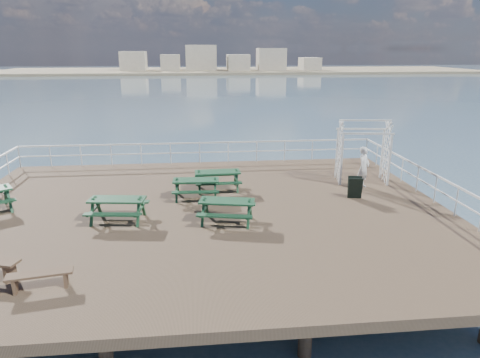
% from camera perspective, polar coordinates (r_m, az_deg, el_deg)
% --- Properties ---
extents(ground, '(18.00, 14.00, 0.30)m').
position_cam_1_polar(ground, '(15.68, -5.04, -4.76)').
color(ground, brown).
rests_on(ground, ground).
extents(sea_backdrop, '(300.00, 300.00, 9.20)m').
position_cam_1_polar(sea_backdrop, '(149.30, -1.01, 14.64)').
color(sea_backdrop, '#436071').
rests_on(sea_backdrop, ground).
extents(railing, '(17.77, 13.76, 1.10)m').
position_cam_1_polar(railing, '(17.79, -5.50, 1.36)').
color(railing, silver).
rests_on(railing, ground).
extents(picnic_table_b, '(1.85, 1.51, 0.87)m').
position_cam_1_polar(picnic_table_b, '(16.78, -5.88, -0.75)').
color(picnic_table_b, '#13351F').
rests_on(picnic_table_b, ground).
extents(picnic_table_c, '(1.90, 1.55, 0.90)m').
position_cam_1_polar(picnic_table_c, '(17.71, -3.00, 0.35)').
color(picnic_table_c, '#13351F').
rests_on(picnic_table_c, ground).
extents(picnic_table_d, '(2.04, 1.73, 0.91)m').
position_cam_1_polar(picnic_table_d, '(15.09, -16.03, -3.31)').
color(picnic_table_d, '#13351F').
rests_on(picnic_table_d, ground).
extents(picnic_table_e, '(2.11, 1.84, 0.89)m').
position_cam_1_polar(picnic_table_e, '(14.39, -1.76, -3.65)').
color(picnic_table_e, '#13351F').
rests_on(picnic_table_e, ground).
extents(flat_bench_near, '(1.57, 0.62, 0.44)m').
position_cam_1_polar(flat_bench_near, '(11.72, -25.10, -11.73)').
color(flat_bench_near, brown).
rests_on(flat_bench_near, ground).
extents(trellis_arbor, '(2.35, 1.48, 2.74)m').
position_cam_1_polar(trellis_arbor, '(19.43, 16.04, 3.16)').
color(trellis_arbor, silver).
rests_on(trellis_arbor, ground).
extents(sandwich_board, '(0.61, 0.50, 0.88)m').
position_cam_1_polar(sandwich_board, '(17.32, 15.07, -1.14)').
color(sandwich_board, black).
rests_on(sandwich_board, ground).
extents(person, '(0.75, 0.75, 1.76)m').
position_cam_1_polar(person, '(18.63, 16.15, 1.49)').
color(person, silver).
rests_on(person, ground).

